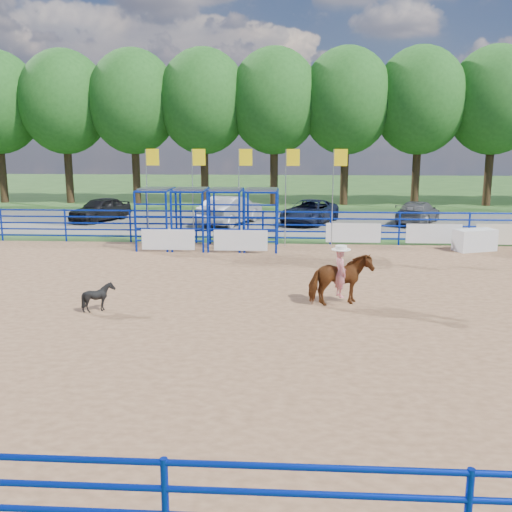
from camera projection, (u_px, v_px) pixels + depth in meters
The scene contains 13 objects.
ground at pixel (245, 309), 15.74m from camera, with size 120.00×120.00×0.00m, color #325823.
arena_dirt at pixel (245, 309), 15.74m from camera, with size 30.00×20.00×0.02m, color #9C714E.
gravel_strip at pixel (269, 222), 32.36m from camera, with size 40.00×10.00×0.01m, color slate.
announcer_table at pixel (475, 240), 23.80m from camera, with size 1.69×0.79×0.90m, color silver.
horse_and_rider at pixel (340, 276), 15.91m from camera, with size 1.89×1.28×2.39m.
calf at pixel (99, 297), 15.43m from camera, with size 0.64×0.72×0.79m, color black.
car_a at pixel (100, 209), 32.55m from camera, with size 1.59×3.96×1.35m, color black.
car_b at pixel (231, 210), 31.26m from camera, with size 1.65×4.73×1.56m, color gray.
car_c at pixel (309, 212), 31.61m from camera, with size 2.14×4.64×1.29m, color #161C37.
car_d at pixel (418, 212), 31.47m from camera, with size 1.75×4.31×1.25m, color #59595B.
perimeter_fence at pixel (245, 283), 15.59m from camera, with size 30.10×20.10×1.50m.
chute_assembly at pixel (217, 219), 24.24m from camera, with size 19.32×2.41×4.20m.
treeline at pixel (274, 96), 39.64m from camera, with size 56.40×6.40×11.24m.
Camera 1 is at (1.23, -15.07, 4.61)m, focal length 40.00 mm.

